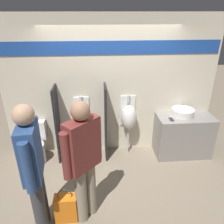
{
  "coord_description": "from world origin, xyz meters",
  "views": [
    {
      "loc": [
        -0.28,
        -3.39,
        2.72
      ],
      "look_at": [
        0.0,
        0.17,
        1.05
      ],
      "focal_mm": 35.0,
      "sensor_mm": 36.0,
      "label": 1
    }
  ],
  "objects_px": {
    "urinal_near_counter": "(82,119)",
    "shopping_bag": "(66,208)",
    "person_in_vest": "(84,159)",
    "person_with_lanyard": "(33,167)",
    "urinal_far": "(129,117)",
    "toilet": "(36,146)",
    "sink_basin": "(183,112)",
    "cell_phone": "(171,119)"
  },
  "relations": [
    {
      "from": "urinal_near_counter",
      "to": "shopping_bag",
      "type": "height_order",
      "value": "urinal_near_counter"
    },
    {
      "from": "toilet",
      "to": "cell_phone",
      "type": "bearing_deg",
      "value": -2.61
    },
    {
      "from": "toilet",
      "to": "shopping_bag",
      "type": "distance_m",
      "value": 1.63
    },
    {
      "from": "sink_basin",
      "to": "person_with_lanyard",
      "type": "bearing_deg",
      "value": -147.53
    },
    {
      "from": "person_with_lanyard",
      "to": "shopping_bag",
      "type": "bearing_deg",
      "value": -84.48
    },
    {
      "from": "cell_phone",
      "to": "urinal_far",
      "type": "xyz_separation_m",
      "value": [
        -0.78,
        0.24,
        -0.04
      ]
    },
    {
      "from": "person_in_vest",
      "to": "shopping_bag",
      "type": "xyz_separation_m",
      "value": [
        -0.28,
        -0.05,
        -0.78
      ]
    },
    {
      "from": "person_with_lanyard",
      "to": "urinal_far",
      "type": "bearing_deg",
      "value": -47.47
    },
    {
      "from": "cell_phone",
      "to": "toilet",
      "type": "height_order",
      "value": "toilet"
    },
    {
      "from": "person_in_vest",
      "to": "urinal_near_counter",
      "type": "bearing_deg",
      "value": 49.32
    },
    {
      "from": "person_with_lanyard",
      "to": "person_in_vest",
      "type": "bearing_deg",
      "value": -85.25
    },
    {
      "from": "person_with_lanyard",
      "to": "shopping_bag",
      "type": "xyz_separation_m",
      "value": [
        0.31,
        0.07,
        -0.79
      ]
    },
    {
      "from": "cell_phone",
      "to": "urinal_near_counter",
      "type": "bearing_deg",
      "value": 171.79
    },
    {
      "from": "urinal_near_counter",
      "to": "toilet",
      "type": "relative_size",
      "value": 1.35
    },
    {
      "from": "urinal_near_counter",
      "to": "person_with_lanyard",
      "type": "height_order",
      "value": "person_with_lanyard"
    },
    {
      "from": "person_in_vest",
      "to": "person_with_lanyard",
      "type": "xyz_separation_m",
      "value": [
        -0.6,
        -0.12,
        0.02
      ]
    },
    {
      "from": "urinal_near_counter",
      "to": "sink_basin",
      "type": "bearing_deg",
      "value": -2.12
    },
    {
      "from": "urinal_far",
      "to": "person_with_lanyard",
      "type": "xyz_separation_m",
      "value": [
        -1.41,
        -1.64,
        0.2
      ]
    },
    {
      "from": "sink_basin",
      "to": "urinal_far",
      "type": "xyz_separation_m",
      "value": [
        -1.05,
        0.07,
        -0.1
      ]
    },
    {
      "from": "toilet",
      "to": "person_with_lanyard",
      "type": "relative_size",
      "value": 0.5
    },
    {
      "from": "cell_phone",
      "to": "urinal_far",
      "type": "relative_size",
      "value": 0.11
    },
    {
      "from": "toilet",
      "to": "person_in_vest",
      "type": "bearing_deg",
      "value": -53.76
    },
    {
      "from": "toilet",
      "to": "person_with_lanyard",
      "type": "distance_m",
      "value": 1.72
    },
    {
      "from": "urinal_far",
      "to": "toilet",
      "type": "height_order",
      "value": "urinal_far"
    },
    {
      "from": "sink_basin",
      "to": "person_with_lanyard",
      "type": "xyz_separation_m",
      "value": [
        -2.46,
        -1.57,
        0.09
      ]
    },
    {
      "from": "urinal_far",
      "to": "toilet",
      "type": "relative_size",
      "value": 1.35
    },
    {
      "from": "shopping_bag",
      "to": "cell_phone",
      "type": "bearing_deg",
      "value": 35.34
    },
    {
      "from": "cell_phone",
      "to": "shopping_bag",
      "type": "distance_m",
      "value": 2.38
    },
    {
      "from": "urinal_near_counter",
      "to": "person_with_lanyard",
      "type": "xyz_separation_m",
      "value": [
        -0.49,
        -1.64,
        0.2
      ]
    },
    {
      "from": "urinal_far",
      "to": "person_in_vest",
      "type": "bearing_deg",
      "value": -118.15
    },
    {
      "from": "person_in_vest",
      "to": "shopping_bag",
      "type": "bearing_deg",
      "value": 146.06
    },
    {
      "from": "person_in_vest",
      "to": "toilet",
      "type": "bearing_deg",
      "value": 81.64
    },
    {
      "from": "sink_basin",
      "to": "shopping_bag",
      "type": "relative_size",
      "value": 0.77
    },
    {
      "from": "toilet",
      "to": "person_in_vest",
      "type": "height_order",
      "value": "person_in_vest"
    },
    {
      "from": "toilet",
      "to": "urinal_near_counter",
      "type": "bearing_deg",
      "value": 7.78
    },
    {
      "from": "cell_phone",
      "to": "person_with_lanyard",
      "type": "xyz_separation_m",
      "value": [
        -2.18,
        -1.39,
        0.15
      ]
    },
    {
      "from": "urinal_near_counter",
      "to": "urinal_far",
      "type": "relative_size",
      "value": 1.0
    },
    {
      "from": "sink_basin",
      "to": "urinal_near_counter",
      "type": "distance_m",
      "value": 1.97
    },
    {
      "from": "toilet",
      "to": "person_with_lanyard",
      "type": "height_order",
      "value": "person_with_lanyard"
    },
    {
      "from": "urinal_near_counter",
      "to": "person_in_vest",
      "type": "relative_size",
      "value": 0.69
    },
    {
      "from": "person_in_vest",
      "to": "person_with_lanyard",
      "type": "relative_size",
      "value": 0.98
    },
    {
      "from": "urinal_near_counter",
      "to": "shopping_bag",
      "type": "xyz_separation_m",
      "value": [
        -0.18,
        -1.57,
        -0.6
      ]
    }
  ]
}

